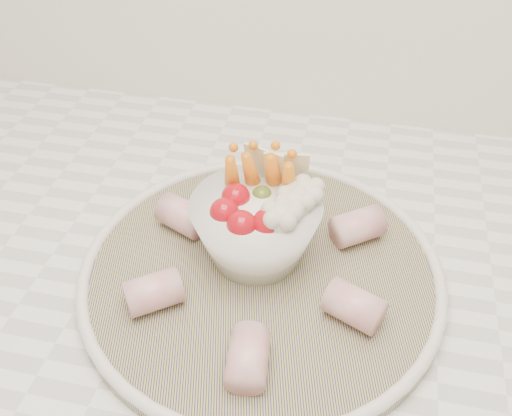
# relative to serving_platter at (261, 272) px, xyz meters

# --- Properties ---
(serving_platter) EXTENTS (0.44, 0.44, 0.02)m
(serving_platter) POSITION_rel_serving_platter_xyz_m (0.00, 0.00, 0.00)
(serving_platter) COLOR navy
(serving_platter) RESTS_ON kitchen_counter
(veggie_bowl) EXTENTS (0.13, 0.13, 0.11)m
(veggie_bowl) POSITION_rel_serving_platter_xyz_m (-0.01, 0.02, 0.05)
(veggie_bowl) COLOR white
(veggie_bowl) RESTS_ON serving_platter
(cured_meat_rolls) EXTENTS (0.25, 0.28, 0.03)m
(cured_meat_rolls) POSITION_rel_serving_platter_xyz_m (0.00, 0.00, 0.02)
(cured_meat_rolls) COLOR #BF5765
(cured_meat_rolls) RESTS_ON serving_platter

